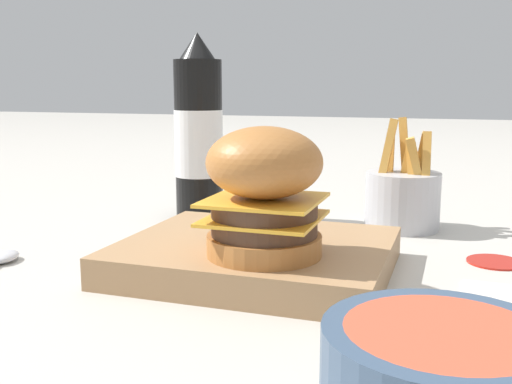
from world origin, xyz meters
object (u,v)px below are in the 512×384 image
at_px(burger, 264,191).
at_px(side_bowl, 442,370).
at_px(serving_board, 256,256).
at_px(ketchup_bottle, 199,135).
at_px(fries_basket, 403,197).

distance_m(burger, side_bowl, 0.25).
height_order(burger, side_bowl, burger).
xyz_separation_m(burger, side_bowl, (-0.16, 0.17, -0.06)).
distance_m(serving_board, ketchup_bottle, 0.28).
distance_m(burger, ketchup_bottle, 0.31).
bearing_deg(burger, side_bowl, 132.90).
height_order(serving_board, burger, burger).
xyz_separation_m(ketchup_bottle, side_bowl, (-0.34, 0.43, -0.09)).
height_order(ketchup_bottle, side_bowl, ketchup_bottle).
xyz_separation_m(burger, fries_basket, (-0.10, -0.28, -0.05)).
relative_size(ketchup_bottle, fries_basket, 1.78).
xyz_separation_m(serving_board, side_bowl, (-0.18, 0.22, 0.01)).
bearing_deg(ketchup_bottle, fries_basket, -175.57).
bearing_deg(ketchup_bottle, burger, 124.98).
relative_size(fries_basket, side_bowl, 1.05).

